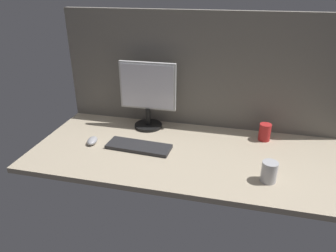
% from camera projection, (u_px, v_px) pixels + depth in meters
% --- Properties ---
extents(ground_plane, '(1.80, 0.80, 0.03)m').
position_uv_depth(ground_plane, '(192.00, 153.00, 1.75)').
color(ground_plane, tan).
extents(cubicle_wall_back, '(1.80, 0.05, 0.72)m').
position_uv_depth(cubicle_wall_back, '(204.00, 71.00, 1.92)').
color(cubicle_wall_back, slate).
rests_on(cubicle_wall_back, ground_plane).
extents(monitor, '(0.36, 0.18, 0.43)m').
position_uv_depth(monitor, '(148.00, 93.00, 1.94)').
color(monitor, black).
rests_on(monitor, ground_plane).
extents(keyboard, '(0.38, 0.15, 0.02)m').
position_uv_depth(keyboard, '(139.00, 147.00, 1.77)').
color(keyboard, '#262628').
rests_on(keyboard, ground_plane).
extents(mouse, '(0.07, 0.10, 0.03)m').
position_uv_depth(mouse, '(92.00, 141.00, 1.82)').
color(mouse, '#99999E').
rests_on(mouse, ground_plane).
extents(mug_red_plastic, '(0.07, 0.07, 0.10)m').
position_uv_depth(mug_red_plastic, '(265.00, 132.00, 1.84)').
color(mug_red_plastic, red).
rests_on(mug_red_plastic, ground_plane).
extents(mug_steel, '(0.08, 0.08, 0.10)m').
position_uv_depth(mug_steel, '(269.00, 172.00, 1.46)').
color(mug_steel, '#B2B2B7').
rests_on(mug_steel, ground_plane).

